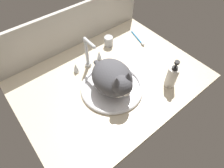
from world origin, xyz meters
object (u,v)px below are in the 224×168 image
object	(u,v)px
faucet	(88,56)
metal_jar	(109,41)
cat	(114,79)
toothbrush	(138,38)
sink_basin	(112,87)
soap_pump_bottle	(172,76)

from	to	relation	value
faucet	metal_jar	distance (cm)	24.22
cat	toothbrush	bearing A→B (deg)	30.17
faucet	metal_jar	bearing A→B (deg)	20.20
sink_basin	faucet	bearing A→B (deg)	90.00
toothbrush	soap_pump_bottle	bearing A→B (deg)	-109.74
sink_basin	metal_jar	distance (cm)	38.39
sink_basin	cat	distance (cm)	9.50
soap_pump_bottle	toothbrush	size ratio (longest dim) A/B	1.05
faucet	soap_pump_bottle	world-z (taller)	faucet
faucet	toothbrush	size ratio (longest dim) A/B	1.23
sink_basin	soap_pump_bottle	distance (cm)	33.87
sink_basin	cat	size ratio (longest dim) A/B	0.98
sink_basin	faucet	size ratio (longest dim) A/B	1.65
cat	faucet	bearing A→B (deg)	89.33
faucet	cat	world-z (taller)	faucet
soap_pump_bottle	toothbrush	distance (cm)	44.85
sink_basin	cat	bearing A→B (deg)	-99.52
cat	toothbrush	xyz separation A→B (cm)	(42.94, 24.96, -9.61)
cat	soap_pump_bottle	world-z (taller)	cat
toothbrush	metal_jar	bearing A→B (deg)	158.63
faucet	soap_pump_bottle	bearing A→B (deg)	-56.38
metal_jar	toothbrush	size ratio (longest dim) A/B	0.38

